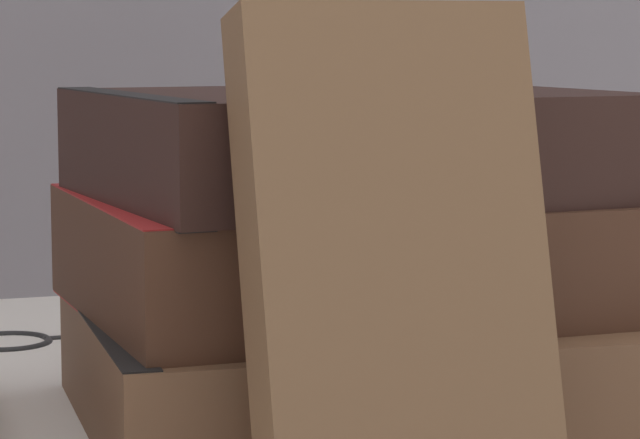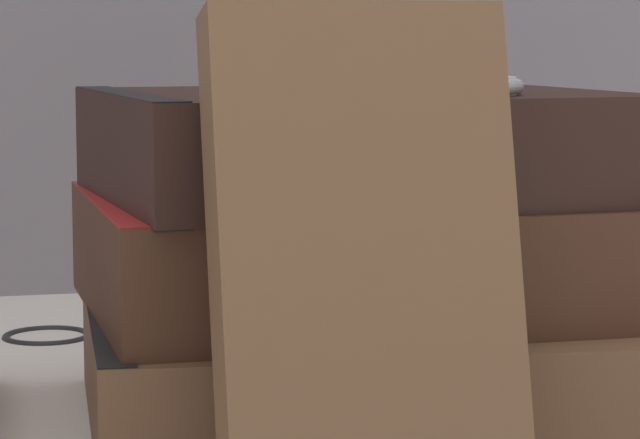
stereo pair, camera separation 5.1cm
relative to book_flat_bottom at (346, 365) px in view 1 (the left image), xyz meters
name	(u,v)px [view 1 (the left image)]	position (x,y,z in m)	size (l,w,h in m)	color
book_flat_bottom	(346,365)	(0.00, 0.00, 0.00)	(0.20, 0.18, 0.04)	brown
book_flat_middle	(334,252)	(0.00, 0.01, 0.04)	(0.19, 0.16, 0.04)	#4C2D1E
book_flat_top	(339,144)	(0.00, 0.00, 0.08)	(0.19, 0.16, 0.04)	#331E19
book_leaning_front	(393,280)	(-0.02, -0.11, 0.05)	(0.09, 0.06, 0.15)	brown
pocket_watch	(434,85)	(0.02, -0.03, 0.10)	(0.06, 0.06, 0.01)	white
reading_glasses	(63,335)	(-0.07, 0.18, -0.02)	(0.09, 0.04, 0.00)	black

